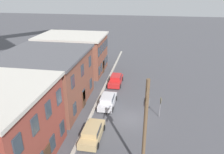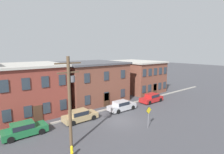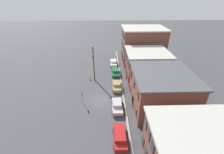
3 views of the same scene
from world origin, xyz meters
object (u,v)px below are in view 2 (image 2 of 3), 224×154
(car_tan, at_px, (80,115))
(utility_pole, at_px, (70,98))
(car_green, at_px, (24,129))
(fire_hydrant, at_px, (72,151))
(car_silver, at_px, (122,105))
(caution_sign, at_px, (149,114))
(car_red, at_px, (152,98))

(car_tan, height_order, utility_pole, utility_pole)
(car_green, height_order, fire_hydrant, car_green)
(car_tan, distance_m, fire_hydrant, 7.59)
(car_silver, bearing_deg, car_green, 178.42)
(caution_sign, bearing_deg, car_green, 149.47)
(utility_pole, bearing_deg, car_red, 15.74)
(car_green, xyz_separation_m, car_silver, (13.29, -0.37, 0.00))
(car_silver, relative_size, caution_sign, 1.69)
(car_silver, height_order, fire_hydrant, car_silver)
(car_red, relative_size, utility_pole, 0.52)
(utility_pole, bearing_deg, car_tan, 55.52)
(car_tan, xyz_separation_m, utility_pole, (-3.53, -5.15, 3.99))
(car_green, relative_size, car_red, 1.00)
(car_red, bearing_deg, utility_pole, -164.26)
(car_green, bearing_deg, car_red, -1.08)
(car_red, bearing_deg, car_tan, 178.84)
(caution_sign, bearing_deg, fire_hydrant, 177.53)
(utility_pole, relative_size, fire_hydrant, 8.77)
(car_green, relative_size, utility_pole, 0.52)
(car_tan, xyz_separation_m, fire_hydrant, (-4.10, -6.38, -0.27))
(car_red, distance_m, utility_pole, 18.39)
(caution_sign, xyz_separation_m, utility_pole, (-8.75, 1.64, 3.02))
(caution_sign, relative_size, fire_hydrant, 2.71)
(car_silver, height_order, utility_pole, utility_pole)
(car_tan, bearing_deg, utility_pole, -124.48)
(car_tan, distance_m, caution_sign, 8.61)
(car_silver, distance_m, utility_pole, 12.13)
(car_green, xyz_separation_m, car_tan, (6.46, -0.10, 0.00))
(car_green, bearing_deg, utility_pole, -60.87)
(car_silver, xyz_separation_m, fire_hydrant, (-10.93, -6.12, -0.27))
(caution_sign, bearing_deg, car_tan, 127.56)
(car_tan, relative_size, fire_hydrant, 4.58)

